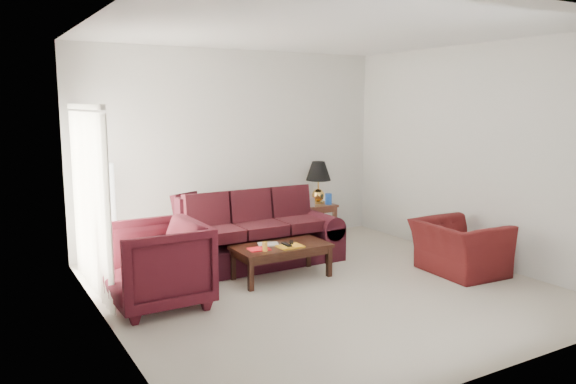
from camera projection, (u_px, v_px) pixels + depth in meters
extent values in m
plane|color=#B9B29E|center=(323.00, 288.00, 6.76)|extent=(5.00, 5.00, 0.00)
cube|color=silver|center=(88.00, 201.00, 6.50)|extent=(0.10, 2.00, 2.16)
cube|color=black|center=(186.00, 208.00, 7.95)|extent=(0.46, 0.35, 0.43)
cube|color=silver|center=(310.00, 202.00, 8.88)|extent=(0.15, 0.06, 0.14)
cylinder|color=#1A4AAE|center=(328.00, 199.00, 9.10)|extent=(0.12, 0.12, 0.18)
cube|color=#B0B0B5|center=(301.00, 197.00, 9.26)|extent=(0.16, 0.19, 0.06)
imported|color=#420F18|center=(157.00, 265.00, 6.07)|extent=(1.04, 1.01, 0.93)
imported|color=#451010|center=(459.00, 248.00, 7.28)|extent=(0.98, 1.10, 0.68)
cube|color=red|center=(259.00, 249.00, 6.86)|extent=(0.28, 0.22, 0.01)
cube|color=beige|center=(268.00, 244.00, 7.09)|extent=(0.30, 0.26, 0.01)
cube|color=orange|center=(290.00, 246.00, 6.98)|extent=(0.31, 0.23, 0.02)
cube|color=black|center=(286.00, 244.00, 6.99)|extent=(0.07, 0.19, 0.02)
cube|color=black|center=(291.00, 242.00, 7.12)|extent=(0.12, 0.16, 0.02)
cylinder|color=#FAB137|center=(265.00, 247.00, 6.78)|extent=(0.08, 0.08, 0.11)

